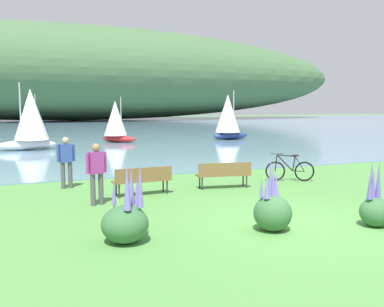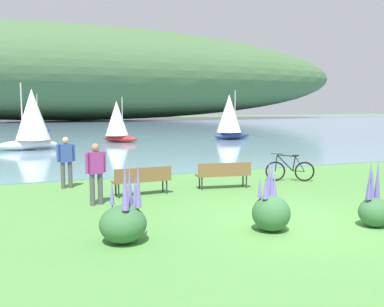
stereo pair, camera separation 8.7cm
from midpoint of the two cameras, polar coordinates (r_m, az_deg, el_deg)
ground_plane at (r=10.45m, az=13.78°, el=-8.97°), size 200.00×200.00×0.00m
bay_water at (r=56.27m, az=-15.43°, el=3.40°), size 180.00×80.00×0.04m
distant_hillside at (r=82.57m, az=-15.27°, el=10.27°), size 111.25×28.00×17.21m
park_bench_near_camera at (r=14.18m, az=4.42°, el=-2.61°), size 1.85×0.74×0.88m
park_bench_further_along at (r=13.16m, az=-6.46°, el=-3.33°), size 1.83×0.59×0.88m
bicycle_leaning_near_bench at (r=15.95m, az=13.05°, el=-2.20°), size 1.63×0.80×1.01m
person_at_shoreline at (r=14.72m, az=-16.26°, el=-0.71°), size 0.60×0.27×1.71m
person_on_the_grass at (r=12.03m, az=-12.49°, el=-2.16°), size 0.59×0.33×1.71m
echium_bush_closest_to_camera at (r=10.61m, az=23.30°, el=-6.65°), size 0.70×0.70×1.52m
echium_bush_beside_closest at (r=8.75m, az=-8.82°, el=-8.88°), size 0.95×0.95×1.67m
echium_bush_mid_cluster at (r=9.59m, az=10.73°, el=-7.54°), size 0.84×0.84×1.59m
sailboat_nearest_to_shore at (r=47.09m, az=-20.37°, el=4.93°), size 3.23×2.87×3.88m
sailboat_mid_bay at (r=34.35m, az=5.09°, el=4.94°), size 3.43×2.26×3.91m
sailboat_toward_hillside at (r=28.00m, az=-20.49°, el=4.40°), size 3.56×2.29×4.08m
sailboat_far_off at (r=32.20m, az=-9.87°, el=4.30°), size 2.69×2.65×3.34m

